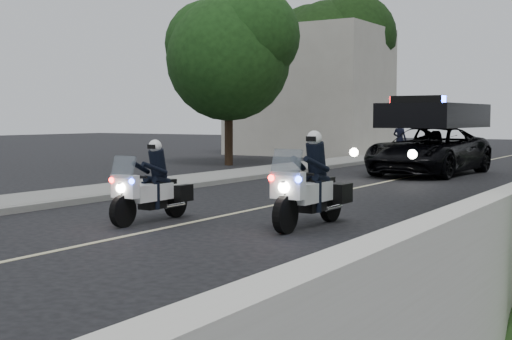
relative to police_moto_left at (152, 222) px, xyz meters
The scene contains 13 objects.
ground 1.73m from the police_moto_left, 64.92° to the right, with size 120.00×120.00×0.00m, color black.
curb_right 9.72m from the police_moto_left, 60.18° to the left, with size 0.20×60.00×0.15m, color gray.
curb_left 9.08m from the police_moto_left, 111.76° to the left, with size 0.20×60.00×0.15m, color gray.
sidewalk_left 9.54m from the police_moto_left, 117.91° to the left, with size 2.00×60.00×0.16m, color gray.
building_far 26.36m from the police_moto_left, 110.77° to the left, with size 8.00×6.00×7.00m, color #A8A396.
lane_marking 8.46m from the police_moto_left, 85.03° to the left, with size 0.12×50.00×0.01m, color #BFB78C.
police_moto_left is the anchor object (origin of this frame).
police_moto_right 3.18m from the police_moto_left, 20.13° to the left, with size 0.76×2.16×1.84m, color silver, non-canonical shape.
police_suv 14.29m from the police_moto_left, 86.03° to the left, with size 2.90×6.27×3.05m, color black.
bicycle 18.97m from the police_moto_left, 95.61° to the left, with size 0.61×1.74×0.91m, color black.
cyclist 18.97m from the police_moto_left, 95.61° to the left, with size 0.63×0.42×1.76m, color black.
tree_left_near 16.51m from the police_moto_left, 118.95° to the left, with size 5.38×5.38×8.96m, color #1C4316, non-canonical shape.
tree_left_far 27.56m from the police_moto_left, 108.63° to the left, with size 6.49×6.49×10.82m, color black, non-canonical shape.
Camera 1 is at (8.34, -8.98, 2.08)m, focal length 48.81 mm.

